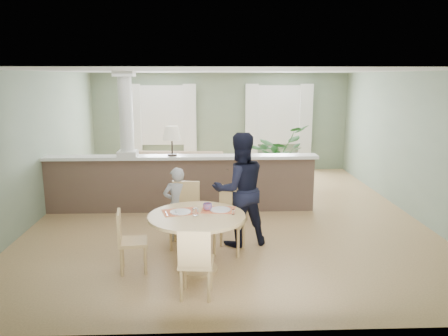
{
  "coord_description": "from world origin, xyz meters",
  "views": [
    {
      "loc": [
        -0.37,
        -8.09,
        2.62
      ],
      "look_at": [
        -0.1,
        -1.0,
        1.11
      ],
      "focal_mm": 35.0,
      "sensor_mm": 36.0,
      "label": 1
    }
  ],
  "objects_px": {
    "dining_table": "(197,226)",
    "chair_far_boy": "(185,211)",
    "chair_near": "(196,260)",
    "child_person": "(177,205)",
    "chair_far_man": "(231,216)",
    "chair_side": "(128,238)",
    "man_person": "(240,189)",
    "sofa": "(169,174)",
    "houseplant": "(277,157)"
  },
  "relations": [
    {
      "from": "chair_far_boy",
      "to": "man_person",
      "type": "xyz_separation_m",
      "value": [
        0.85,
        0.01,
        0.34
      ]
    },
    {
      "from": "sofa",
      "to": "houseplant",
      "type": "bearing_deg",
      "value": 15.48
    },
    {
      "from": "chair_far_man",
      "to": "houseplant",
      "type": "bearing_deg",
      "value": 88.78
    },
    {
      "from": "houseplant",
      "to": "chair_far_man",
      "type": "bearing_deg",
      "value": -109.13
    },
    {
      "from": "sofa",
      "to": "chair_side",
      "type": "relative_size",
      "value": 3.63
    },
    {
      "from": "houseplant",
      "to": "chair_side",
      "type": "height_order",
      "value": "houseplant"
    },
    {
      "from": "dining_table",
      "to": "chair_side",
      "type": "bearing_deg",
      "value": 179.64
    },
    {
      "from": "houseplant",
      "to": "chair_near",
      "type": "relative_size",
      "value": 1.68
    },
    {
      "from": "dining_table",
      "to": "man_person",
      "type": "xyz_separation_m",
      "value": [
        0.64,
        0.94,
        0.26
      ]
    },
    {
      "from": "chair_side",
      "to": "man_person",
      "type": "relative_size",
      "value": 0.48
    },
    {
      "from": "chair_far_boy",
      "to": "child_person",
      "type": "height_order",
      "value": "child_person"
    },
    {
      "from": "houseplant",
      "to": "chair_side",
      "type": "relative_size",
      "value": 1.76
    },
    {
      "from": "dining_table",
      "to": "man_person",
      "type": "bearing_deg",
      "value": 55.57
    },
    {
      "from": "sofa",
      "to": "dining_table",
      "type": "bearing_deg",
      "value": -74.33
    },
    {
      "from": "chair_near",
      "to": "chair_side",
      "type": "height_order",
      "value": "chair_near"
    },
    {
      "from": "dining_table",
      "to": "chair_near",
      "type": "xyz_separation_m",
      "value": [
        -0.0,
        -0.79,
        -0.14
      ]
    },
    {
      "from": "chair_far_man",
      "to": "chair_near",
      "type": "xyz_separation_m",
      "value": [
        -0.5,
        -1.48,
        -0.05
      ]
    },
    {
      "from": "chair_near",
      "to": "sofa",
      "type": "bearing_deg",
      "value": -76.39
    },
    {
      "from": "chair_far_man",
      "to": "chair_side",
      "type": "relative_size",
      "value": 1.16
    },
    {
      "from": "dining_table",
      "to": "chair_far_boy",
      "type": "bearing_deg",
      "value": 102.78
    },
    {
      "from": "sofa",
      "to": "chair_far_man",
      "type": "xyz_separation_m",
      "value": [
        1.21,
        -3.28,
        0.09
      ]
    },
    {
      "from": "houseplant",
      "to": "dining_table",
      "type": "xyz_separation_m",
      "value": [
        -1.78,
        -4.41,
        -0.12
      ]
    },
    {
      "from": "chair_far_man",
      "to": "chair_near",
      "type": "distance_m",
      "value": 1.56
    },
    {
      "from": "dining_table",
      "to": "sofa",
      "type": "bearing_deg",
      "value": 100.27
    },
    {
      "from": "chair_side",
      "to": "child_person",
      "type": "bearing_deg",
      "value": -36.82
    },
    {
      "from": "houseplant",
      "to": "chair_far_man",
      "type": "height_order",
      "value": "houseplant"
    },
    {
      "from": "chair_far_man",
      "to": "child_person",
      "type": "xyz_separation_m",
      "value": [
        -0.83,
        0.41,
        0.06
      ]
    },
    {
      "from": "dining_table",
      "to": "chair_far_boy",
      "type": "distance_m",
      "value": 0.95
    },
    {
      "from": "chair_far_boy",
      "to": "chair_side",
      "type": "distance_m",
      "value": 1.18
    },
    {
      "from": "chair_near",
      "to": "man_person",
      "type": "bearing_deg",
      "value": -105.43
    },
    {
      "from": "chair_far_boy",
      "to": "chair_far_man",
      "type": "height_order",
      "value": "chair_far_boy"
    },
    {
      "from": "sofa",
      "to": "chair_near",
      "type": "bearing_deg",
      "value": -76.05
    },
    {
      "from": "dining_table",
      "to": "chair_far_man",
      "type": "bearing_deg",
      "value": 54.44
    },
    {
      "from": "chair_far_boy",
      "to": "chair_near",
      "type": "height_order",
      "value": "chair_far_boy"
    },
    {
      "from": "child_person",
      "to": "man_person",
      "type": "distance_m",
      "value": 1.04
    },
    {
      "from": "child_person",
      "to": "chair_far_boy",
      "type": "bearing_deg",
      "value": 116.44
    },
    {
      "from": "houseplant",
      "to": "chair_side",
      "type": "distance_m",
      "value": 5.18
    },
    {
      "from": "chair_near",
      "to": "chair_side",
      "type": "bearing_deg",
      "value": -35.34
    },
    {
      "from": "chair_side",
      "to": "child_person",
      "type": "xyz_separation_m",
      "value": [
        0.6,
        1.09,
        0.14
      ]
    },
    {
      "from": "child_person",
      "to": "man_person",
      "type": "relative_size",
      "value": 0.68
    },
    {
      "from": "chair_far_boy",
      "to": "child_person",
      "type": "distance_m",
      "value": 0.22
    },
    {
      "from": "dining_table",
      "to": "houseplant",
      "type": "bearing_deg",
      "value": 67.99
    },
    {
      "from": "chair_side",
      "to": "man_person",
      "type": "height_order",
      "value": "man_person"
    },
    {
      "from": "chair_side",
      "to": "child_person",
      "type": "height_order",
      "value": "child_person"
    },
    {
      "from": "dining_table",
      "to": "chair_side",
      "type": "xyz_separation_m",
      "value": [
        -0.94,
        0.01,
        -0.16
      ]
    },
    {
      "from": "chair_near",
      "to": "child_person",
      "type": "height_order",
      "value": "child_person"
    },
    {
      "from": "chair_near",
      "to": "man_person",
      "type": "relative_size",
      "value": 0.5
    },
    {
      "from": "houseplant",
      "to": "sofa",
      "type": "bearing_deg",
      "value": -169.92
    },
    {
      "from": "houseplant",
      "to": "man_person",
      "type": "distance_m",
      "value": 3.66
    },
    {
      "from": "dining_table",
      "to": "chair_side",
      "type": "distance_m",
      "value": 0.95
    }
  ]
}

